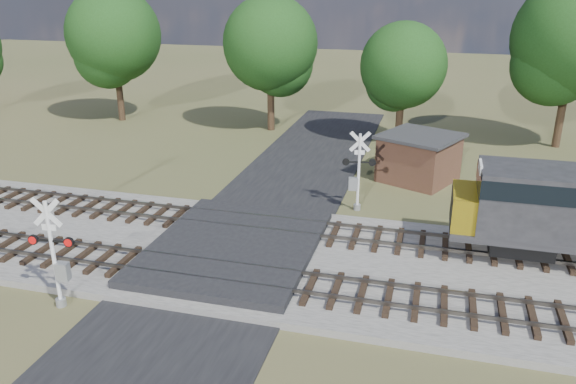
% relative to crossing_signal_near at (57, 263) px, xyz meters
% --- Properties ---
extents(ground, '(160.00, 160.00, 0.00)m').
position_rel_crossing_signal_near_xyz_m(ground, '(4.74, 5.12, -1.81)').
color(ground, '#474F2A').
rests_on(ground, ground).
extents(ballast_bed, '(140.00, 10.00, 0.30)m').
position_rel_crossing_signal_near_xyz_m(ballast_bed, '(14.74, 5.62, -1.66)').
color(ballast_bed, gray).
rests_on(ballast_bed, ground).
extents(road, '(7.00, 60.00, 0.08)m').
position_rel_crossing_signal_near_xyz_m(road, '(4.74, 5.12, -1.77)').
color(road, black).
rests_on(road, ground).
extents(crossing_panel, '(7.00, 9.00, 0.62)m').
position_rel_crossing_signal_near_xyz_m(crossing_panel, '(4.74, 5.62, -1.49)').
color(crossing_panel, '#262628').
rests_on(crossing_panel, ground).
extents(track_near, '(140.00, 2.60, 0.33)m').
position_rel_crossing_signal_near_xyz_m(track_near, '(7.86, 3.12, -1.39)').
color(track_near, black).
rests_on(track_near, ballast_bed).
extents(track_far, '(140.00, 2.60, 0.33)m').
position_rel_crossing_signal_near_xyz_m(track_far, '(7.86, 8.12, -1.39)').
color(track_far, black).
rests_on(track_far, ballast_bed).
extents(crossing_signal_near, '(1.75, 0.40, 4.35)m').
position_rel_crossing_signal_near_xyz_m(crossing_signal_near, '(0.00, 0.00, 0.00)').
color(crossing_signal_near, silver).
rests_on(crossing_signal_near, ground).
extents(crossing_signal_far, '(1.72, 0.45, 4.30)m').
position_rel_crossing_signal_near_xyz_m(crossing_signal_far, '(9.12, 12.21, -0.02)').
color(crossing_signal_far, silver).
rests_on(crossing_signal_far, ground).
extents(equipment_shed, '(5.56, 5.56, 2.86)m').
position_rel_crossing_signal_near_xyz_m(equipment_shed, '(12.05, 17.92, -0.36)').
color(equipment_shed, '#4A2F20').
rests_on(equipment_shed, ground).
extents(treeline, '(84.55, 9.29, 11.94)m').
position_rel_crossing_signal_near_xyz_m(treeline, '(9.00, 27.23, 4.90)').
color(treeline, black).
rests_on(treeline, ground).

